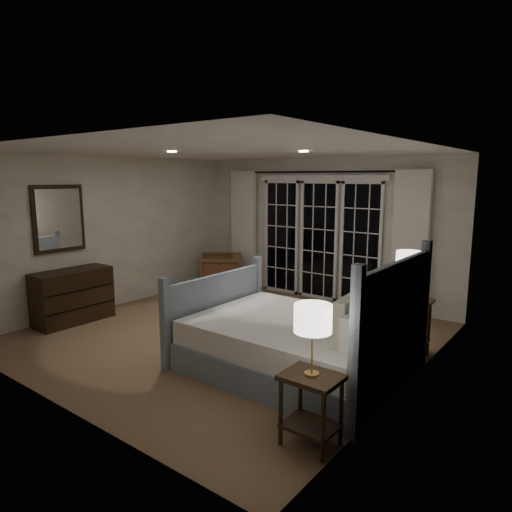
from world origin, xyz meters
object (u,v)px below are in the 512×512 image
Objects in this scene: bed at (297,342)px; dresser at (73,296)px; nightstand_right at (406,318)px; armchair at (220,273)px; nightstand_left at (311,399)px; lamp_right at (409,261)px; lamp_left at (313,319)px.

bed is 3.68m from dresser.
armchair is at bearing 165.34° from nightstand_right.
nightstand_left is 0.54× the size of dresser.
lamp_right reaches higher than nightstand_right.
nightstand_left is 2.47m from lamp_right.
armchair is at bearing 165.34° from lamp_right.
bed is 3.32× the size of nightstand_right.
lamp_right is 0.52× the size of dresser.
armchair is at bearing 139.92° from nightstand_left.
bed is 1.44m from nightstand_right.
lamp_left reaches higher than nightstand_right.
lamp_right is 4.82m from dresser.
lamp_left is at bearing -7.67° from dresser.
nightstand_right is 4.08m from armchair.
lamp_left is 0.52× the size of dresser.
bed reaches higher than armchair.
nightstand_right reaches higher than nightstand_left.
lamp_right reaches higher than nightstand_left.
lamp_left is 4.58m from dresser.
lamp_right reaches higher than lamp_left.
lamp_right is at bearing 91.62° from lamp_left.
nightstand_right is at bearing 91.62° from nightstand_left.
lamp_right is at bearing 56.93° from bed.
lamp_right is 0.75× the size of armchair.
lamp_right is at bearing 21.42° from dresser.
armchair is 0.69× the size of dresser.
dresser is at bearing -158.58° from lamp_right.
dresser is at bearing -171.70° from bed.
nightstand_left is 4.53m from dresser.
bed is 3.87m from armchair.
bed reaches higher than nightstand_right.
lamp_left is 0.74× the size of armchair.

